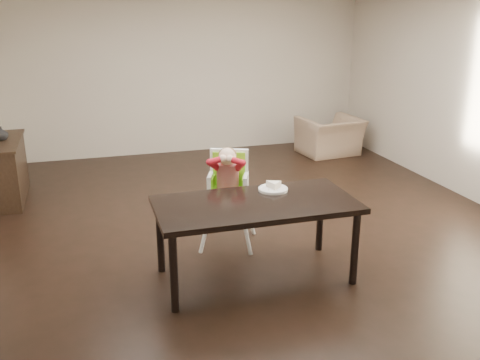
# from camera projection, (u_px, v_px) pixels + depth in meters

# --- Properties ---
(ground) EXTENTS (7.00, 7.00, 0.00)m
(ground) POSITION_uv_depth(u_px,v_px,m) (253.00, 226.00, 6.15)
(ground) COLOR black
(ground) RESTS_ON ground
(room_walls) EXTENTS (6.02, 7.02, 2.71)m
(room_walls) POSITION_uv_depth(u_px,v_px,m) (255.00, 62.00, 5.57)
(room_walls) COLOR #C0B19F
(room_walls) RESTS_ON ground
(dining_table) EXTENTS (1.80, 0.90, 0.75)m
(dining_table) POSITION_uv_depth(u_px,v_px,m) (256.00, 210.00, 4.80)
(dining_table) COLOR black
(dining_table) RESTS_ON ground
(high_chair) EXTENTS (0.57, 0.57, 1.05)m
(high_chair) POSITION_uv_depth(u_px,v_px,m) (228.00, 176.00, 5.51)
(high_chair) COLOR white
(high_chair) RESTS_ON ground
(plate) EXTENTS (0.35, 0.35, 0.08)m
(plate) POSITION_uv_depth(u_px,v_px,m) (273.00, 187.00, 5.07)
(plate) COLOR white
(plate) RESTS_ON dining_table
(armchair) EXTENTS (1.02, 0.73, 0.84)m
(armchair) POSITION_uv_depth(u_px,v_px,m) (330.00, 130.00, 8.98)
(armchair) COLOR #A08266
(armchair) RESTS_ON ground
(sideboard) EXTENTS (0.44, 1.26, 0.79)m
(sideboard) POSITION_uv_depth(u_px,v_px,m) (6.00, 170.00, 6.89)
(sideboard) COLOR black
(sideboard) RESTS_ON ground
(vase) EXTENTS (0.21, 0.21, 0.16)m
(vase) POSITION_uv_depth(u_px,v_px,m) (1.00, 134.00, 6.77)
(vase) COLOR #99999E
(vase) RESTS_ON sideboard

